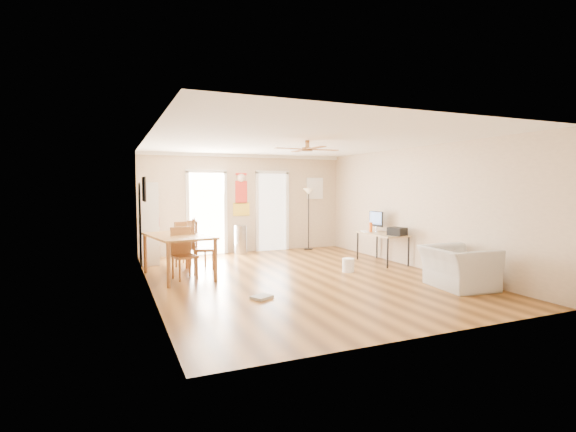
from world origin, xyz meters
name	(u,v)px	position (x,y,z in m)	size (l,w,h in m)	color
floor	(300,277)	(0.00, 0.00, 0.00)	(7.00, 7.00, 0.00)	brown
ceiling	(300,141)	(0.00, 0.00, 2.60)	(5.50, 7.00, 0.00)	silver
wall_back	(246,203)	(0.00, 3.50, 1.30)	(5.50, 0.04, 2.60)	beige
wall_front	(428,226)	(0.00, -3.50, 1.30)	(5.50, 0.04, 2.60)	beige
wall_left	(149,214)	(-2.75, 0.00, 1.30)	(0.04, 7.00, 2.60)	beige
wall_right	(416,207)	(2.75, 0.00, 1.30)	(0.04, 7.00, 2.60)	beige
crown_molding	(300,144)	(0.00, 0.00, 2.56)	(5.50, 7.00, 0.08)	white
kitchen_doorway	(207,214)	(-1.05, 3.48, 1.05)	(0.90, 0.10, 2.10)	white
bathroom_doorway	(272,212)	(0.75, 3.48, 1.05)	(0.80, 0.10, 2.10)	white
wall_decal	(241,194)	(-0.13, 3.48, 1.55)	(0.46, 0.03, 1.10)	red
ac_grille	(315,188)	(2.05, 3.47, 1.70)	(0.50, 0.04, 0.60)	white
framed_poster	(144,189)	(-2.73, 1.40, 1.70)	(0.04, 0.66, 0.48)	black
ceiling_fan	(307,149)	(0.00, -0.30, 2.43)	(1.24, 1.24, 0.20)	#593819
bookshelf	(149,223)	(-2.55, 2.70, 0.92)	(0.37, 0.83, 1.84)	silver
dining_table	(179,256)	(-2.15, 0.94, 0.41)	(0.99, 1.65, 0.82)	olive
dining_chair_right_a	(201,245)	(-1.60, 1.53, 0.52)	(0.43, 0.43, 1.04)	olive
dining_chair_right_b	(205,246)	(-1.60, 1.13, 0.55)	(0.46, 0.46, 1.11)	#A46635
dining_chair_near	(185,254)	(-2.07, 0.72, 0.49)	(0.40, 0.40, 0.97)	#AB7137
dining_chair_far	(180,243)	(-1.94, 2.21, 0.49)	(0.40, 0.40, 0.98)	#955F30
trash_can	(240,239)	(-0.23, 3.22, 0.37)	(0.35, 0.35, 0.75)	#B4B4B6
torchiere_lamp	(308,219)	(1.73, 3.22, 0.85)	(0.32, 0.32, 1.70)	black
computer_desk	(382,248)	(2.38, 0.69, 0.34)	(0.63, 1.27, 0.68)	tan
imac	(376,222)	(2.47, 1.06, 0.92)	(0.07, 0.52, 0.49)	black
keyboard	(365,232)	(2.20, 1.11, 0.69)	(0.14, 0.43, 0.02)	white
printer	(397,231)	(2.45, 0.23, 0.77)	(0.30, 0.35, 0.18)	black
orange_bottle	(371,227)	(2.30, 1.03, 0.80)	(0.08, 0.08, 0.23)	orange
wastebasket_a	(348,265)	(1.13, 0.09, 0.14)	(0.24, 0.24, 0.28)	white
wastebasket_b	(431,272)	(2.19, -1.13, 0.14)	(0.24, 0.24, 0.28)	silver
floor_cloth	(262,297)	(-1.20, -1.16, 0.02)	(0.31, 0.24, 0.04)	#9C9D97
armchair	(458,268)	(2.15, -1.84, 0.36)	(1.10, 0.96, 0.71)	#ACACA7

